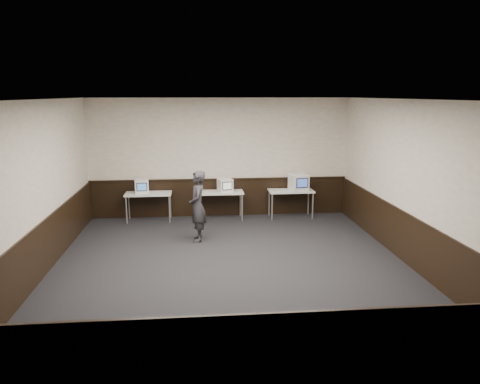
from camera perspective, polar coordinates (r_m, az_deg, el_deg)
name	(u,v)px	position (r m, az deg, el deg)	size (l,w,h in m)	color
floor	(231,267)	(9.19, -1.08, -9.14)	(8.00, 8.00, 0.00)	black
ceiling	(231,99)	(8.58, -1.16, 11.23)	(8.00, 8.00, 0.00)	white
back_wall	(220,158)	(12.69, -2.51, 4.19)	(7.00, 7.00, 0.00)	beige
front_wall	(260,261)	(4.91, 2.51, -8.37)	(7.00, 7.00, 0.00)	beige
left_wall	(37,190)	(9.18, -23.47, 0.23)	(8.00, 8.00, 0.00)	beige
right_wall	(410,183)	(9.66, 20.06, 1.04)	(8.00, 8.00, 0.00)	beige
wainscot_back	(220,198)	(12.86, -2.46, -0.69)	(6.98, 0.04, 1.00)	black
wainscot_front	(259,356)	(5.40, 2.36, -19.30)	(6.98, 0.04, 1.00)	black
wainscot_left	(44,248)	(9.44, -22.80, -6.32)	(0.04, 7.98, 1.00)	black
wainscot_right	(405,237)	(9.91, 19.50, -5.22)	(0.04, 7.98, 1.00)	black
wainscot_rail	(220,179)	(12.74, -2.47, 1.58)	(6.98, 0.06, 0.04)	black
desk_left	(148,196)	(12.50, -11.10, -0.43)	(1.20, 0.60, 0.75)	silver
desk_center	(221,194)	(12.45, -2.37, -0.26)	(1.20, 0.60, 0.75)	silver
desk_right	(291,193)	(12.70, 6.22, -0.09)	(1.20, 0.60, 0.75)	silver
emac_left	(142,186)	(12.49, -11.88, 0.69)	(0.39, 0.41, 0.35)	white
emac_center	(225,185)	(12.36, -1.83, 0.82)	(0.43, 0.45, 0.35)	white
emac_right	(299,182)	(12.64, 7.16, 1.19)	(0.53, 0.54, 0.44)	white
person	(198,206)	(10.61, -5.19, -1.73)	(0.59, 0.39, 1.62)	#29272D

